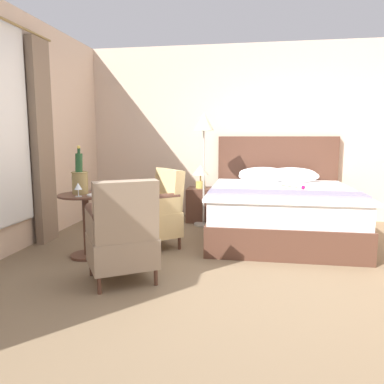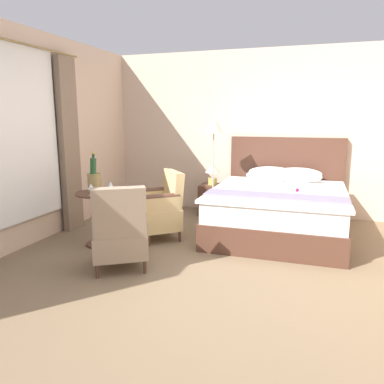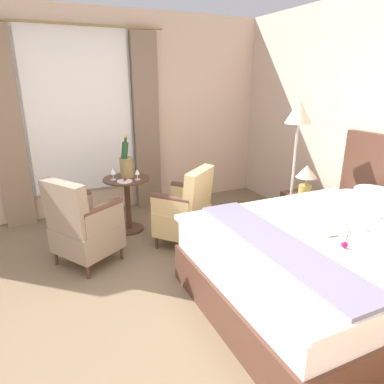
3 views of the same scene
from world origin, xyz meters
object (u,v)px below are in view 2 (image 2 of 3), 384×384
at_px(wine_glass_near_bucket, 91,187).
at_px(armchair_by_window, 162,208).
at_px(nightstand, 212,200).
at_px(bedside_lamp, 213,171).
at_px(side_table_round, 99,214).
at_px(bed, 279,207).
at_px(floor_lamp_brass, 214,136).
at_px(snack_plate, 106,194).
at_px(wine_glass_near_edge, 111,185).
at_px(champagne_bucket, 94,179).
at_px(armchair_facing_bed, 119,231).

xyz_separation_m(wine_glass_near_bucket, armchair_by_window, (0.66, 0.67, -0.37)).
bearing_deg(nightstand, bedside_lamp, 180.00).
height_order(side_table_round, wine_glass_near_bucket, wine_glass_near_bucket).
relative_size(bed, armchair_by_window, 2.37).
height_order(bedside_lamp, armchair_by_window, armchair_by_window).
bearing_deg(armchair_by_window, side_table_round, -142.51).
bearing_deg(floor_lamp_brass, bedside_lamp, 106.92).
bearing_deg(wine_glass_near_bucket, bedside_lamp, 65.20).
height_order(wine_glass_near_bucket, snack_plate, wine_glass_near_bucket).
bearing_deg(wine_glass_near_edge, bedside_lamp, 65.01).
xyz_separation_m(bedside_lamp, snack_plate, (-0.84, -2.03, -0.05)).
height_order(bed, snack_plate, bed).
distance_m(floor_lamp_brass, armchair_by_window, 1.55).
bearing_deg(champagne_bucket, floor_lamp_brass, 55.47).
bearing_deg(wine_glass_near_edge, armchair_facing_bed, -54.87).
distance_m(bed, champagne_bucket, 2.61).
distance_m(champagne_bucket, wine_glass_near_bucket, 0.21).
xyz_separation_m(side_table_round, armchair_by_window, (0.67, 0.51, 0.02)).
relative_size(bedside_lamp, wine_glass_near_edge, 2.71).
relative_size(floor_lamp_brass, wine_glass_near_bucket, 11.49).
relative_size(wine_glass_near_edge, snack_plate, 0.72).
bearing_deg(armchair_facing_bed, wine_glass_near_bucket, 143.42).
bearing_deg(wine_glass_near_bucket, armchair_by_window, 45.45).
xyz_separation_m(bed, snack_plate, (-2.02, -1.35, 0.33)).
distance_m(nightstand, armchair_by_window, 1.51).
height_order(nightstand, champagne_bucket, champagne_bucket).
distance_m(nightstand, wine_glass_near_bucket, 2.41).
height_order(nightstand, armchair_by_window, armchair_by_window).
height_order(bed, bedside_lamp, bed).
distance_m(wine_glass_near_bucket, snack_plate, 0.20).
height_order(wine_glass_near_bucket, armchair_by_window, armchair_by_window).
bearing_deg(bed, snack_plate, -146.29).
bearing_deg(wine_glass_near_edge, wine_glass_near_bucket, -113.45).
distance_m(side_table_round, snack_plate, 0.34).
bearing_deg(nightstand, wine_glass_near_bucket, -114.80).
relative_size(nightstand, champagne_bucket, 1.00).
xyz_separation_m(snack_plate, armchair_facing_bed, (0.50, -0.58, -0.27)).
bearing_deg(armchair_facing_bed, armchair_by_window, 89.06).
bearing_deg(champagne_bucket, nightstand, 61.53).
height_order(bedside_lamp, floor_lamp_brass, floor_lamp_brass).
distance_m(bed, side_table_round, 2.52).
xyz_separation_m(side_table_round, wine_glass_near_bucket, (0.01, -0.16, 0.39)).
xyz_separation_m(wine_glass_near_edge, armchair_facing_bed, (0.53, -0.75, -0.36)).
relative_size(bed, champagne_bucket, 4.24).
relative_size(nightstand, wine_glass_near_bucket, 3.63).
distance_m(bed, bedside_lamp, 1.41).
xyz_separation_m(nightstand, armchair_by_window, (-0.32, -1.46, 0.17)).
bearing_deg(bed, bedside_lamp, 149.95).
height_order(bed, nightstand, bed).
xyz_separation_m(wine_glass_near_edge, snack_plate, (0.02, -0.17, -0.08)).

